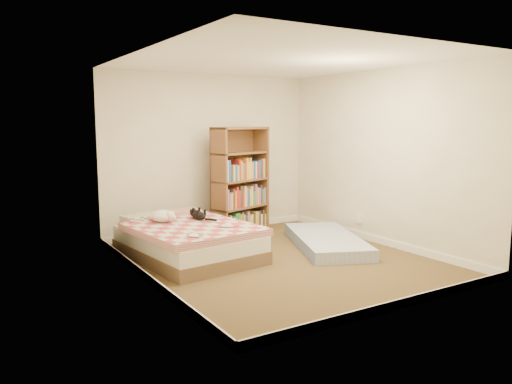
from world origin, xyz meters
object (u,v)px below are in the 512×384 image
bed (187,240)px  bookshelf (240,196)px  white_dog (163,216)px  black_cat (198,215)px  floor_mattress (326,241)px

bed → bookshelf: (1.31, 0.90, 0.37)m
white_dog → bookshelf: bearing=38.2°
bookshelf → white_dog: bearing=-174.8°
black_cat → white_dog: (-0.48, 0.05, 0.02)m
bed → white_dog: (-0.23, 0.25, 0.30)m
bed → white_dog: white_dog is taller
bed → floor_mattress: size_ratio=1.10×
bed → bookshelf: size_ratio=1.19×
bookshelf → black_cat: 1.27m
floor_mattress → black_cat: size_ratio=3.33×
black_cat → white_dog: 0.48m
floor_mattress → black_cat: bearing=179.3°
bed → white_dog: bearing=125.7°
bookshelf → bed: bearing=-163.2°
floor_mattress → white_dog: size_ratio=4.65×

